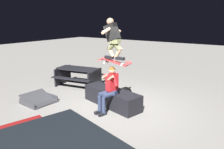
% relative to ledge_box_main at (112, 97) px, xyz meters
% --- Properties ---
extents(ground_plane, '(40.00, 40.00, 0.00)m').
position_rel_ledge_box_main_xyz_m(ground_plane, '(-0.28, 0.07, -0.26)').
color(ground_plane, gray).
extents(ledge_box_main, '(2.17, 1.11, 0.52)m').
position_rel_ledge_box_main_xyz_m(ledge_box_main, '(0.00, 0.00, 0.00)').
color(ledge_box_main, black).
rests_on(ledge_box_main, ground).
extents(person_sitting_on_ledge, '(0.59, 0.79, 1.36)m').
position_rel_ledge_box_main_xyz_m(person_sitting_on_ledge, '(-0.21, 0.44, 0.50)').
color(person_sitting_on_ledge, '#2D3856').
rests_on(person_sitting_on_ledge, ground).
extents(skateboard, '(1.03, 0.24, 0.17)m').
position_rel_ledge_box_main_xyz_m(skateboard, '(-0.38, 0.42, 1.27)').
color(skateboard, '#B72D2D').
extents(skater_airborne, '(0.62, 0.89, 1.12)m').
position_rel_ledge_box_main_xyz_m(skater_airborne, '(-0.33, 0.42, 1.95)').
color(skater_airborne, black).
extents(kicker_ramp, '(0.97, 0.98, 0.39)m').
position_rel_ledge_box_main_xyz_m(kicker_ramp, '(2.12, 1.19, -0.20)').
color(kicker_ramp, '#38383D').
rests_on(kicker_ramp, ground).
extents(picnic_table_back, '(1.93, 1.65, 0.75)m').
position_rel_ledge_box_main_xyz_m(picnic_table_back, '(2.37, -0.98, 0.24)').
color(picnic_table_back, black).
rests_on(picnic_table_back, ground).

